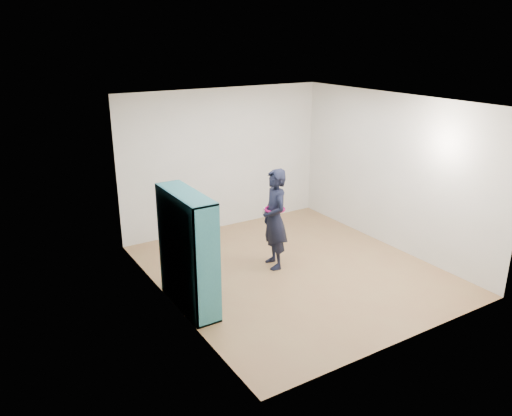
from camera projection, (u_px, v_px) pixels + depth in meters
floor at (293, 270)px, 7.79m from camera, size 4.50×4.50×0.00m
ceiling at (298, 101)px, 6.94m from camera, size 4.50×4.50×0.00m
wall_left at (168, 214)px, 6.38m from camera, size 0.02×4.50×2.60m
wall_right at (392, 172)px, 8.35m from camera, size 0.02×4.50×2.60m
wall_back at (224, 160)px, 9.18m from camera, size 4.00×0.02×2.60m
wall_front at (413, 241)px, 5.55m from camera, size 4.00×0.02×2.60m
bookshelf at (186, 253)px, 6.50m from camera, size 0.35×1.20×1.60m
person at (275, 219)px, 7.67m from camera, size 0.50×0.65×1.58m
smartphone at (264, 212)px, 7.68m from camera, size 0.03×0.11×0.14m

